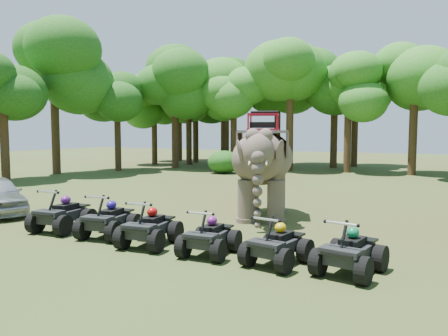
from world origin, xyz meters
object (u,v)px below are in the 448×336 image
at_px(elephant, 263,165).
at_px(atv_5, 350,246).
at_px(atv_1, 109,215).
at_px(atv_0, 62,209).
at_px(atv_4, 277,239).
at_px(atv_3, 210,231).
at_px(atv_2, 150,223).

relative_size(elephant, atv_5, 2.72).
distance_m(elephant, atv_1, 5.83).
relative_size(atv_0, atv_5, 1.08).
relative_size(atv_1, atv_4, 1.09).
relative_size(elephant, atv_0, 2.53).
height_order(atv_1, atv_3, atv_1).
bearing_deg(elephant, atv_0, -152.79).
distance_m(atv_0, atv_5, 8.94).
bearing_deg(atv_4, elephant, 124.82).
xyz_separation_m(atv_1, atv_5, (7.09, -0.21, -0.03)).
distance_m(elephant, atv_4, 5.84).
bearing_deg(atv_1, atv_4, -11.87).
xyz_separation_m(atv_0, atv_1, (1.85, 0.06, -0.02)).
height_order(atv_1, atv_4, atv_1).
height_order(atv_1, atv_2, atv_1).
height_order(elephant, atv_0, elephant).
height_order(elephant, atv_5, elephant).
distance_m(atv_1, atv_5, 7.10).
distance_m(atv_2, atv_4, 3.71).
bearing_deg(atv_0, atv_2, -9.43).
distance_m(atv_1, atv_2, 1.75).
bearing_deg(atv_1, elephant, 49.57).
bearing_deg(atv_1, atv_5, -10.36).
distance_m(atv_3, atv_4, 1.82).
bearing_deg(atv_4, atv_1, -173.74).
bearing_deg(atv_5, atv_1, -171.99).
relative_size(elephant, atv_2, 2.66).
xyz_separation_m(elephant, atv_5, (4.10, -5.05, -1.31)).
relative_size(atv_3, atv_4, 0.99).
relative_size(atv_0, atv_1, 1.03).
height_order(atv_0, atv_4, atv_0).
bearing_deg(atv_5, atv_4, -167.04).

